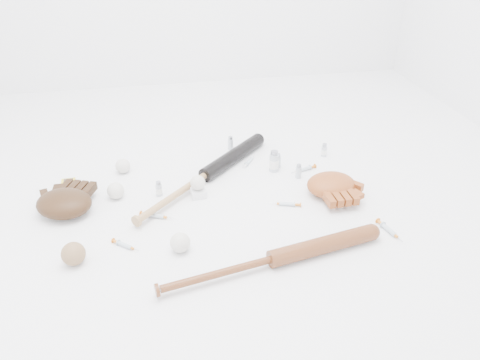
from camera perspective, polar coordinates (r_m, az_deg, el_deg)
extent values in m
plane|color=white|center=(2.00, -1.07, -2.24)|extent=(3.00, 3.00, 0.00)
cube|color=gold|center=(2.24, -20.23, -0.36)|extent=(0.07, 0.09, 0.00)
cube|color=white|center=(2.01, -5.11, -1.54)|extent=(0.07, 0.07, 0.04)
sphere|color=silver|center=(1.99, -5.18, -0.33)|extent=(0.06, 0.06, 0.06)
sphere|color=silver|center=(2.05, -14.92, -1.27)|extent=(0.07, 0.07, 0.07)
sphere|color=silver|center=(2.24, -14.09, 1.67)|extent=(0.07, 0.07, 0.07)
sphere|color=silver|center=(1.71, -7.30, -7.58)|extent=(0.07, 0.07, 0.07)
sphere|color=olive|center=(1.74, -19.65, -8.47)|extent=(0.08, 0.08, 0.08)
cylinder|color=#B3BCC4|center=(2.22, 4.65, 2.39)|extent=(0.03, 0.03, 0.07)
cylinder|color=#B3BCC4|center=(2.35, 10.22, 3.63)|extent=(0.03, 0.03, 0.07)
cylinder|color=#B3BCC4|center=(2.15, 7.15, 1.08)|extent=(0.03, 0.03, 0.07)
cylinder|color=#B3BCC4|center=(2.18, 4.18, 2.32)|extent=(0.04, 0.04, 0.10)
cylinder|color=#B3BCC4|center=(2.03, -9.87, -1.04)|extent=(0.03, 0.03, 0.07)
cylinder|color=#B3BCC4|center=(2.38, -1.17, 4.53)|extent=(0.03, 0.03, 0.07)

